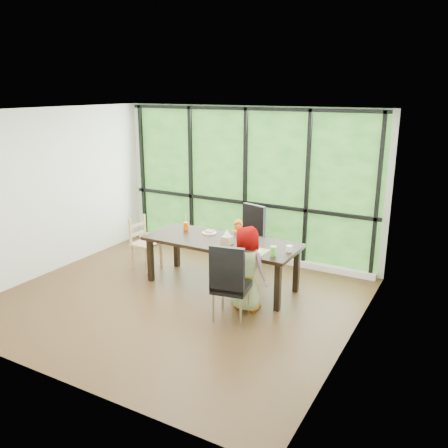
{
  "coord_description": "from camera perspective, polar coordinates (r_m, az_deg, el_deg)",
  "views": [
    {
      "loc": [
        3.64,
        -5.18,
        2.98
      ],
      "look_at": [
        0.42,
        0.65,
        1.05
      ],
      "focal_mm": 37.56,
      "sensor_mm": 36.0,
      "label": 1
    }
  ],
  "objects": [
    {
      "name": "straw_pink",
      "position": [
        6.48,
        6.04,
        -2.41
      ],
      "size": [
        0.01,
        0.04,
        0.2
      ],
      "primitive_type": "cylinder",
      "rotation": [
        0.14,
        0.0,
        0.0
      ],
      "color": "pink",
      "rests_on": "green_cup"
    },
    {
      "name": "dining_table",
      "position": [
        7.28,
        -0.31,
        -4.81
      ],
      "size": [
        2.41,
        0.99,
        0.75
      ],
      "primitive_type": "cube",
      "rotation": [
        0.0,
        0.0,
        -0.02
      ],
      "color": "black",
      "rests_on": "ground"
    },
    {
      "name": "tissue_box",
      "position": [
        6.96,
        0.37,
        -1.99
      ],
      "size": [
        0.14,
        0.14,
        0.12
      ],
      "primitive_type": "cube",
      "color": "tan",
      "rests_on": "dining_table"
    },
    {
      "name": "crepe_rolls_near",
      "position": [
        6.67,
        3.55,
        -3.12
      ],
      "size": [
        0.15,
        0.12,
        0.04
      ],
      "primitive_type": null,
      "color": "tan",
      "rests_on": "plate_near"
    },
    {
      "name": "straw_white",
      "position": [
        7.65,
        -4.68,
        0.5
      ],
      "size": [
        0.01,
        0.04,
        0.2
      ],
      "primitive_type": "cylinder",
      "rotation": [
        0.14,
        0.0,
        0.0
      ],
      "color": "white",
      "rests_on": "orange_cup"
    },
    {
      "name": "window_mullions",
      "position": [
        8.38,
        2.58,
        4.94
      ],
      "size": [
        4.8,
        0.06,
        2.65
      ],
      "primitive_type": null,
      "color": "black",
      "rests_on": "back_wall"
    },
    {
      "name": "plate_near",
      "position": [
        6.67,
        3.55,
        -3.33
      ],
      "size": [
        0.22,
        0.22,
        0.01
      ],
      "primitive_type": "cylinder",
      "color": "white",
      "rests_on": "dining_table"
    },
    {
      "name": "placemat",
      "position": [
        6.71,
        3.41,
        -3.26
      ],
      "size": [
        0.44,
        0.32,
        0.01
      ],
      "primitive_type": "cube",
      "color": "tan",
      "rests_on": "dining_table"
    },
    {
      "name": "tissue",
      "position": [
        6.93,
        0.37,
        -1.08
      ],
      "size": [
        0.12,
        0.12,
        0.11
      ],
      "primitive_type": "cone",
      "color": "white",
      "rests_on": "tissue_box"
    },
    {
      "name": "foliage_backdrop",
      "position": [
        8.42,
        2.7,
        4.98
      ],
      "size": [
        4.8,
        0.02,
        2.65
      ],
      "primitive_type": "cube",
      "color": "#1F4C1B",
      "rests_on": "back_wall"
    },
    {
      "name": "chair_interior_leather",
      "position": [
        6.21,
        0.91,
        -6.97
      ],
      "size": [
        0.53,
        0.53,
        1.08
      ],
      "primitive_type": "cube",
      "rotation": [
        0.0,
        0.0,
        3.32
      ],
      "color": "black",
      "rests_on": "ground"
    },
    {
      "name": "ground",
      "position": [
        7.0,
        -5.68,
        -9.12
      ],
      "size": [
        5.0,
        5.0,
        0.0
      ],
      "primitive_type": "plane",
      "color": "black",
      "rests_on": "ground"
    },
    {
      "name": "window_sill",
      "position": [
        8.69,
        2.35,
        -3.54
      ],
      "size": [
        4.8,
        0.12,
        0.1
      ],
      "primitive_type": "cube",
      "color": "silver",
      "rests_on": "ground"
    },
    {
      "name": "crepe_rolls_far",
      "position": [
        7.5,
        -1.79,
        -0.88
      ],
      "size": [
        0.15,
        0.12,
        0.04
      ],
      "primitive_type": null,
      "color": "tan",
      "rests_on": "plate_far"
    },
    {
      "name": "plate_far",
      "position": [
        7.51,
        -1.79,
        -1.07
      ],
      "size": [
        0.23,
        0.23,
        0.01
      ],
      "primitive_type": "cylinder",
      "color": "white",
      "rests_on": "dining_table"
    },
    {
      "name": "child_older",
      "position": [
        6.46,
        2.9,
        -5.47
      ],
      "size": [
        0.63,
        0.46,
        1.2
      ],
      "primitive_type": "imported",
      "rotation": [
        0.0,
        0.0,
        3.01
      ],
      "color": "slate",
      "rests_on": "ground"
    },
    {
      "name": "child_toddler",
      "position": [
        7.71,
        1.72,
        -2.86
      ],
      "size": [
        0.37,
        0.26,
        0.94
      ],
      "primitive_type": "imported",
      "rotation": [
        0.0,
        0.0,
        0.13
      ],
      "color": "#D85810",
      "rests_on": "ground"
    },
    {
      "name": "chair_end_beech",
      "position": [
        8.06,
        -9.49,
        -2.36
      ],
      "size": [
        0.42,
        0.44,
        0.9
      ],
      "primitive_type": "cube",
      "rotation": [
        0.0,
        0.0,
        1.53
      ],
      "color": "#A78059",
      "rests_on": "ground"
    },
    {
      "name": "green_cup",
      "position": [
        6.52,
        6.01,
        -3.31
      ],
      "size": [
        0.09,
        0.09,
        0.14
      ],
      "primitive_type": "cylinder",
      "color": "#68D741",
      "rests_on": "dining_table"
    },
    {
      "name": "white_mug",
      "position": [
        6.72,
        7.94,
        -2.99
      ],
      "size": [
        0.09,
        0.09,
        0.09
      ],
      "primitive_type": "cylinder",
      "color": "white",
      "rests_on": "dining_table"
    },
    {
      "name": "back_wall",
      "position": [
        8.43,
        2.76,
        5.0
      ],
      "size": [
        5.0,
        0.0,
        5.0
      ],
      "primitive_type": "plane",
      "rotation": [
        1.57,
        0.0,
        0.0
      ],
      "color": "silver",
      "rests_on": "ground"
    },
    {
      "name": "chair_window_leather",
      "position": [
        7.98,
        2.74,
        -1.66
      ],
      "size": [
        0.56,
        0.56,
        1.08
      ],
      "primitive_type": "cube",
      "rotation": [
        0.0,
        0.0,
        -0.26
      ],
      "color": "black",
      "rests_on": "ground"
    },
    {
      "name": "orange_cup",
      "position": [
        7.68,
        -4.66,
        -0.26
      ],
      "size": [
        0.08,
        0.08,
        0.13
      ],
      "primitive_type": "cylinder",
      "color": "#EA4F00",
      "rests_on": "dining_table"
    }
  ]
}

